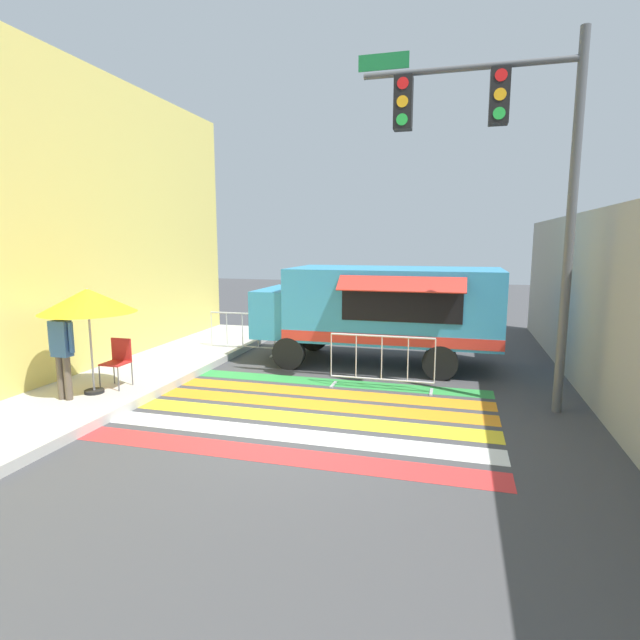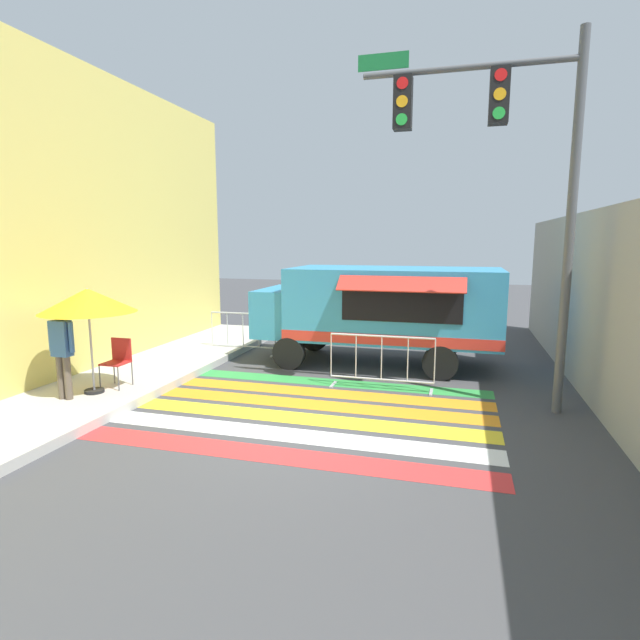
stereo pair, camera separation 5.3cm
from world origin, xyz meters
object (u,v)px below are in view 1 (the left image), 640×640
Objects in this scene: barricade_side at (243,334)px; food_truck at (375,306)px; patio_umbrella at (88,301)px; vendor_person at (62,347)px; folding_chair at (118,358)px; barricade_front at (382,362)px; traffic_signal_pole at (503,151)px.

food_truck is at bearing -2.38° from barricade_side.
patio_umbrella is 0.94m from vendor_person.
food_truck is 6.15× the size of folding_chair.
vendor_person is at bearing -104.38° from barricade_side.
patio_umbrella is at bearing -156.25° from barricade_front.
traffic_signal_pole is 2.98× the size of barricade_front.
barricade_side is (-6.19, 2.83, -3.98)m from traffic_signal_pole.
patio_umbrella is at bearing 72.49° from vendor_person.
patio_umbrella is 2.10× the size of folding_chair.
barricade_front is (5.38, 2.73, -0.58)m from vendor_person.
barricade_side is (1.28, 4.98, -0.59)m from vendor_person.
barricade_front and barricade_side have the same top height.
folding_chair is at bearing -160.76° from barricade_front.
vendor_person reaches higher than folding_chair.
food_truck is at bearing 102.83° from barricade_front.
traffic_signal_pole is at bearing -15.51° from barricade_front.
traffic_signal_pole is 4.53m from barricade_front.
food_truck is 0.91× the size of traffic_signal_pole.
patio_umbrella is at bearing -103.04° from barricade_side.
barricade_front is (-2.09, 0.58, -3.98)m from traffic_signal_pole.
traffic_signal_pole reaches higher than barricade_front.
barricade_side is at bearing 66.23° from folding_chair.
barricade_side is (-4.10, 2.25, -0.01)m from barricade_front.
traffic_signal_pole is at bearing 13.12° from patio_umbrella.
barricade_front is at bearing 35.87° from vendor_person.
traffic_signal_pole reaches higher than folding_chair.
vendor_person is 5.18m from barricade_side.
vendor_person reaches higher than barricade_side.
food_truck is 3.74m from barricade_side.
food_truck is 2.33m from barricade_front.
barricade_side is at bearing 76.96° from patio_umbrella.
traffic_signal_pole is 3.22× the size of patio_umbrella.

